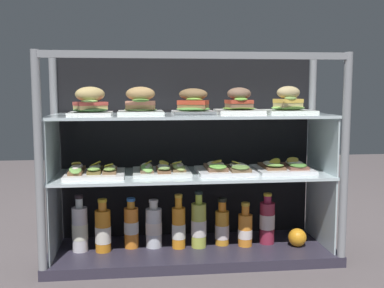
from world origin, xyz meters
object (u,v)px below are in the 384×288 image
object	(u,v)px
juice_bottle_tucked_behind	(179,227)
juice_bottle_front_second	(222,227)
juice_bottle_front_middle	(154,227)
plated_roll_sandwich_center	(288,104)
juice_bottle_back_center	(131,226)
plated_roll_sandwich_far_left	(193,104)
juice_bottle_front_fourth	(103,231)
juice_bottle_front_right_end	(245,229)
plated_roll_sandwich_far_right	(141,104)
open_sandwich_tray_mid_right	(226,169)
open_sandwich_tray_near_right_corner	(93,171)
plated_roll_sandwich_near_left_corner	(90,104)
orange_fruit_beside_bottles	(297,237)
juice_bottle_near_post	(80,229)
juice_bottle_back_right	(267,222)
open_sandwich_tray_center	(162,169)
juice_bottle_back_left	(199,225)
plated_roll_sandwich_mid_left	(239,104)
open_sandwich_tray_right_of_center	(283,167)

from	to	relation	value
juice_bottle_tucked_behind	juice_bottle_front_second	bearing A→B (deg)	5.08
juice_bottle_front_middle	juice_bottle_tucked_behind	bearing A→B (deg)	-11.22
plated_roll_sandwich_center	juice_bottle_back_center	bearing A→B (deg)	177.42
plated_roll_sandwich_far_left	juice_bottle_tucked_behind	size ratio (longest dim) A/B	0.75
juice_bottle_front_fourth	juice_bottle_back_center	world-z (taller)	juice_bottle_front_fourth
plated_roll_sandwich_center	juice_bottle_front_right_end	world-z (taller)	plated_roll_sandwich_center
plated_roll_sandwich_far_right	juice_bottle_front_middle	xyz separation A→B (m)	(0.05, 0.04, -0.54)
juice_bottle_front_middle	juice_bottle_front_right_end	bearing A→B (deg)	-4.58
open_sandwich_tray_mid_right	juice_bottle_tucked_behind	size ratio (longest dim) A/B	1.03
plated_roll_sandwich_far_right	juice_bottle_tucked_behind	bearing A→B (deg)	6.91
open_sandwich_tray_near_right_corner	open_sandwich_tray_mid_right	size ratio (longest dim) A/B	1.00
plated_roll_sandwich_near_left_corner	juice_bottle_front_second	xyz separation A→B (m)	(0.57, 0.03, -0.56)
plated_roll_sandwich_near_left_corner	juice_bottle_front_fourth	xyz separation A→B (m)	(0.04, 0.00, -0.55)
plated_roll_sandwich_far_left	orange_fruit_beside_bottles	world-z (taller)	plated_roll_sandwich_far_left
juice_bottle_tucked_behind	juice_bottle_front_second	size ratio (longest dim) A/B	1.13
juice_bottle_near_post	juice_bottle_tucked_behind	size ratio (longest dim) A/B	1.03
plated_roll_sandwich_far_right	plated_roll_sandwich_center	bearing A→B (deg)	1.30
plated_roll_sandwich_center	juice_bottle_near_post	distance (m)	1.06
plated_roll_sandwich_center	juice_bottle_front_fourth	xyz separation A→B (m)	(-0.81, -0.01, -0.54)
juice_bottle_back_right	orange_fruit_beside_bottles	size ratio (longest dim) A/B	2.86
plated_roll_sandwich_far_right	open_sandwich_tray_center	size ratio (longest dim) A/B	0.77
juice_bottle_near_post	juice_bottle_back_left	xyz separation A→B (m)	(0.52, -0.01, 0.00)
open_sandwich_tray_mid_right	juice_bottle_near_post	xyz separation A→B (m)	(-0.63, 0.02, -0.25)
open_sandwich_tray_near_right_corner	juice_bottle_back_center	bearing A→B (deg)	15.83
plated_roll_sandwich_mid_left	open_sandwich_tray_near_right_corner	world-z (taller)	plated_roll_sandwich_mid_left
plated_roll_sandwich_far_left	juice_bottle_front_second	distance (m)	0.57
juice_bottle_back_left	juice_bottle_front_second	world-z (taller)	juice_bottle_back_left
plated_roll_sandwich_near_left_corner	juice_bottle_front_second	world-z (taller)	plated_roll_sandwich_near_left_corner
juice_bottle_back_right	open_sandwich_tray_right_of_center	bearing A→B (deg)	-13.21
juice_bottle_front_fourth	juice_bottle_front_middle	xyz separation A→B (m)	(0.22, 0.03, -0.00)
open_sandwich_tray_near_right_corner	open_sandwich_tray_right_of_center	xyz separation A→B (m)	(0.83, 0.01, -0.00)
juice_bottle_front_middle	orange_fruit_beside_bottles	xyz separation A→B (m)	(0.64, -0.07, -0.05)
juice_bottle_front_middle	juice_bottle_tucked_behind	world-z (taller)	juice_bottle_tucked_behind
juice_bottle_front_middle	juice_bottle_near_post	bearing A→B (deg)	-177.07
plated_roll_sandwich_far_left	open_sandwich_tray_right_of_center	bearing A→B (deg)	-4.30
plated_roll_sandwich_center	open_sandwich_tray_center	world-z (taller)	plated_roll_sandwich_center
juice_bottle_near_post	orange_fruit_beside_bottles	bearing A→B (deg)	-3.14
juice_bottle_front_fourth	juice_bottle_near_post	bearing A→B (deg)	170.98
plated_roll_sandwich_near_left_corner	plated_roll_sandwich_mid_left	xyz separation A→B (m)	(0.64, 0.03, -0.01)
plated_roll_sandwich_mid_left	open_sandwich_tray_right_of_center	distance (m)	0.34
juice_bottle_front_fourth	juice_bottle_tucked_behind	world-z (taller)	juice_bottle_tucked_behind
plated_roll_sandwich_near_left_corner	open_sandwich_tray_right_of_center	distance (m)	0.88
plated_roll_sandwich_center	juice_bottle_front_middle	distance (m)	0.80
juice_bottle_near_post	juice_bottle_front_right_end	xyz separation A→B (m)	(0.73, -0.02, -0.02)
plated_roll_sandwich_mid_left	plated_roll_sandwich_far_right	bearing A→B (deg)	-175.62
plated_roll_sandwich_far_left	juice_bottle_back_left	size ratio (longest dim) A/B	0.71
plated_roll_sandwich_near_left_corner	open_sandwich_tray_center	distance (m)	0.41
open_sandwich_tray_right_of_center	juice_bottle_front_fourth	bearing A→B (deg)	-179.50
orange_fruit_beside_bottles	juice_bottle_back_left	bearing A→B (deg)	174.14
plated_roll_sandwich_mid_left	juice_bottle_front_second	size ratio (longest dim) A/B	0.92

